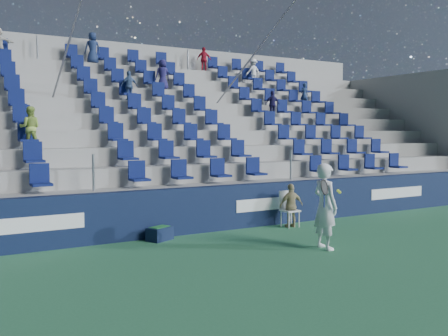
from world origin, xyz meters
name	(u,v)px	position (x,y,z in m)	size (l,w,h in m)	color
ground	(282,256)	(0.00, 0.00, 0.00)	(70.00, 70.00, 0.00)	#307148
sponsor_wall	(211,209)	(0.00, 3.15, 0.60)	(24.00, 0.32, 1.20)	#0F1A39
grandstand	(141,147)	(-0.01, 8.24, 2.14)	(24.00, 8.17, 6.63)	gray
tennis_player	(325,206)	(1.24, 0.06, 0.97)	(0.69, 0.73, 1.93)	white
line_judge_chair	(288,206)	(2.18, 2.65, 0.57)	(0.44, 0.45, 1.00)	white
line_judge	(291,206)	(2.18, 2.50, 0.61)	(0.71, 0.30, 1.21)	tan
ball_bin	(160,233)	(-1.64, 2.75, 0.18)	(0.71, 0.61, 0.34)	#0E1833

